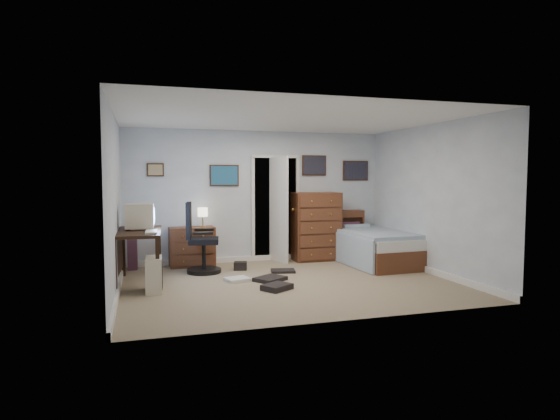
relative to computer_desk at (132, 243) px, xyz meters
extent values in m
cube|color=gray|center=(2.30, -0.55, -0.64)|extent=(5.00, 4.00, 0.02)
cube|color=black|center=(0.10, 0.00, 0.17)|extent=(0.72, 1.45, 0.04)
cube|color=black|center=(-0.22, -0.66, -0.24)|extent=(0.06, 0.06, 0.77)
cube|color=black|center=(0.35, -0.68, -0.24)|extent=(0.06, 0.06, 0.77)
cube|color=black|center=(-0.15, 0.67, -0.24)|extent=(0.06, 0.06, 0.77)
cube|color=black|center=(0.41, 0.65, -0.24)|extent=(0.06, 0.06, 0.77)
cube|color=black|center=(-0.21, 0.01, -0.19)|extent=(0.10, 1.31, 0.55)
cube|color=beige|center=(0.12, 0.15, 0.40)|extent=(0.43, 0.41, 0.37)
cube|color=#8CB2F2|center=(0.33, 0.13, 0.40)|extent=(0.03, 0.31, 0.24)
cube|color=beige|center=(0.12, 0.15, 0.20)|extent=(0.29, 0.29, 0.02)
cube|color=beige|center=(0.28, -0.35, 0.20)|extent=(0.19, 0.44, 0.03)
cube|color=beige|center=(0.30, -0.55, -0.38)|extent=(0.24, 0.47, 0.49)
cube|color=black|center=(0.41, -0.56, -0.38)|extent=(0.02, 0.33, 0.38)
cylinder|color=black|center=(1.14, 0.58, -0.60)|extent=(0.67, 0.67, 0.07)
cylinder|color=black|center=(1.14, 0.58, -0.35)|extent=(0.08, 0.08, 0.45)
cube|color=black|center=(1.14, 0.58, -0.08)|extent=(0.57, 0.57, 0.09)
cube|color=black|center=(0.90, 0.62, 0.26)|extent=(0.14, 0.45, 0.61)
cube|color=black|center=(1.10, 0.31, 0.07)|extent=(0.34, 0.11, 0.04)
cube|color=black|center=(1.19, 0.84, 0.07)|extent=(0.34, 0.11, 0.04)
cube|color=maroon|center=(-0.02, 1.18, -0.23)|extent=(0.17, 0.17, 0.80)
cube|color=brown|center=(1.01, 1.22, -0.27)|extent=(0.82, 0.43, 0.72)
cylinder|color=gold|center=(1.21, 1.22, 0.09)|extent=(0.11, 0.11, 0.02)
cylinder|color=gold|center=(1.21, 1.22, 0.20)|extent=(0.02, 0.02, 0.21)
cylinder|color=beige|center=(1.21, 1.22, 0.35)|extent=(0.19, 0.19, 0.16)
cube|color=black|center=(2.65, 1.75, 0.37)|extent=(0.90, 0.60, 2.00)
cube|color=white|center=(2.20, 1.42, 0.37)|extent=(0.06, 0.05, 2.00)
cube|color=white|center=(3.10, 1.42, 0.37)|extent=(0.06, 0.05, 2.00)
cube|color=white|center=(2.65, 1.42, 1.39)|extent=(0.96, 0.05, 0.06)
cube|color=white|center=(2.60, 1.31, 0.37)|extent=(0.31, 0.77, 2.00)
sphere|color=gold|center=(2.91, 1.16, 0.37)|extent=(0.06, 0.06, 0.06)
cube|color=brown|center=(3.40, 1.20, 0.03)|extent=(0.91, 0.54, 1.32)
cube|color=brown|center=(3.92, 1.32, -0.15)|extent=(1.06, 0.28, 0.95)
cube|color=black|center=(3.92, 1.24, 0.03)|extent=(0.98, 0.12, 0.32)
cube|color=maroon|center=(3.92, 1.24, -0.02)|extent=(0.85, 0.14, 0.23)
cube|color=brown|center=(4.30, 0.56, -0.45)|extent=(1.14, 2.12, 0.36)
cube|color=white|center=(4.30, 0.56, -0.17)|extent=(1.09, 2.08, 0.19)
cube|color=#577AA2|center=(4.30, 0.45, -0.06)|extent=(1.18, 1.82, 0.10)
cube|color=#577AA2|center=(3.75, 0.43, -0.34)|extent=(0.13, 1.76, 0.56)
cube|color=#83B4D2|center=(4.26, 1.33, -0.02)|extent=(0.59, 0.42, 0.13)
cube|color=#331E11|center=(0.40, 1.43, 1.12)|extent=(0.30, 0.03, 0.24)
cube|color=#976352|center=(0.40, 1.41, 1.12)|extent=(0.25, 0.01, 0.19)
cube|color=#331E11|center=(1.65, 1.43, 1.02)|extent=(0.55, 0.03, 0.40)
cube|color=navy|center=(1.65, 1.41, 1.02)|extent=(0.50, 0.01, 0.35)
cube|color=#331E11|center=(3.45, 1.43, 1.22)|extent=(0.50, 0.03, 0.40)
cube|color=black|center=(3.45, 1.41, 1.22)|extent=(0.45, 0.01, 0.35)
cube|color=#331E11|center=(4.35, 1.43, 1.12)|extent=(0.55, 0.03, 0.40)
cube|color=black|center=(4.35, 1.41, 1.12)|extent=(0.50, 0.01, 0.35)
cube|color=silver|center=(1.56, -0.21, -0.60)|extent=(0.42, 0.38, 0.05)
cube|color=black|center=(1.78, 0.63, -0.56)|extent=(0.26, 0.23, 0.14)
cube|color=black|center=(1.99, -0.94, -0.59)|extent=(0.50, 0.47, 0.08)
cube|color=black|center=(2.44, 0.24, -0.61)|extent=(0.46, 0.38, 0.04)
cube|color=black|center=(2.05, -0.35, -0.60)|extent=(0.57, 0.54, 0.06)
camera|label=1|loc=(0.16, -7.31, 0.98)|focal=30.00mm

